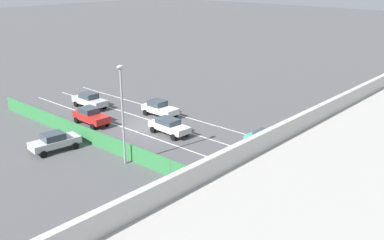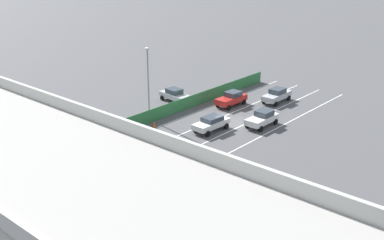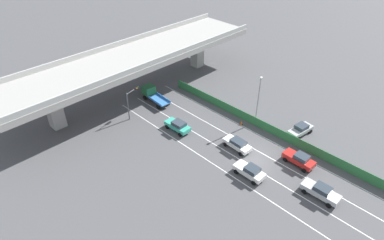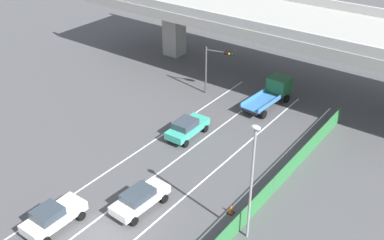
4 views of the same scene
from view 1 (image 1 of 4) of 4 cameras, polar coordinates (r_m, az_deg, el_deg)
ground_plane at (r=45.36m, az=-6.03°, el=-0.85°), size 300.00×300.00×0.00m
lane_line_left_edge at (r=46.39m, az=1.47°, el=-0.28°), size 0.14×43.09×0.01m
lane_line_mid_left at (r=44.06m, az=-1.33°, el=-1.34°), size 0.14×43.09×0.01m
lane_line_mid_right at (r=41.86m, az=-4.43°, el=-2.52°), size 0.14×43.09×0.01m
lane_line_right_edge at (r=39.82m, az=-7.88°, el=-3.81°), size 0.14×43.09×0.01m
green_fence at (r=38.60m, az=-9.74°, el=-3.46°), size 0.10×39.19×1.51m
car_sedan_red at (r=46.65m, az=-13.00°, el=0.55°), size 2.07×4.42×1.75m
car_hatchback_white at (r=42.81m, az=-2.99°, el=-0.73°), size 2.10×4.44×1.57m
car_sedan_silver at (r=52.36m, az=-13.13°, el=2.55°), size 1.99×4.68×1.73m
car_sedan_white at (r=48.19m, az=-4.23°, el=1.57°), size 2.00×4.24×1.71m
car_taxi_teal at (r=39.59m, az=9.91°, el=-2.64°), size 2.06×4.40×1.66m
flatbed_truck_blue at (r=33.09m, az=21.94°, el=-7.70°), size 2.60×6.21×2.37m
parked_wagon_silver at (r=40.75m, az=-17.39°, el=-2.63°), size 4.52×2.40×1.67m
traffic_light at (r=37.73m, az=22.73°, el=-0.69°), size 2.93×0.92×5.03m
street_lamp at (r=35.41m, az=-9.03°, el=1.72°), size 0.60×0.36×8.31m
traffic_cone at (r=37.38m, az=-5.05°, el=-4.72°), size 0.47×0.47×0.71m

